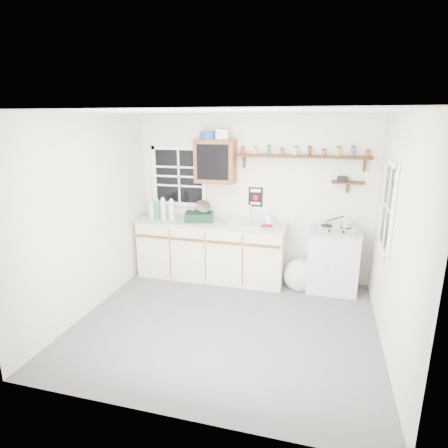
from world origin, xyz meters
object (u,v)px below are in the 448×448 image
(upper_cabinet, at_px, (215,161))
(dish_rack, at_px, (200,214))
(hotplate, at_px, (336,228))
(right_cabinet, at_px, (332,260))
(main_cabinet, at_px, (211,250))
(spice_shelf, at_px, (303,156))

(upper_cabinet, relative_size, dish_rack, 1.30)
(hotplate, bearing_deg, right_cabinet, 119.10)
(upper_cabinet, xyz_separation_m, dish_rack, (-0.21, -0.15, -0.80))
(right_cabinet, xyz_separation_m, hotplate, (0.01, -0.02, 0.49))
(right_cabinet, distance_m, dish_rack, 2.08)
(main_cabinet, relative_size, dish_rack, 4.64)
(right_cabinet, relative_size, spice_shelf, 0.48)
(right_cabinet, xyz_separation_m, dish_rack, (-2.01, -0.03, 0.57))
(main_cabinet, xyz_separation_m, right_cabinet, (1.83, 0.03, -0.01))
(spice_shelf, bearing_deg, dish_rack, -171.72)
(right_cabinet, relative_size, upper_cabinet, 1.40)
(upper_cabinet, xyz_separation_m, spice_shelf, (1.29, 0.07, 0.10))
(right_cabinet, bearing_deg, spice_shelf, 159.87)
(spice_shelf, relative_size, hotplate, 3.62)
(upper_cabinet, bearing_deg, right_cabinet, -3.76)
(main_cabinet, height_order, hotplate, hotplate)
(upper_cabinet, relative_size, hotplate, 1.23)
(right_cabinet, bearing_deg, upper_cabinet, 176.24)
(spice_shelf, bearing_deg, upper_cabinet, -176.92)
(main_cabinet, relative_size, spice_shelf, 1.21)
(dish_rack, bearing_deg, spice_shelf, -6.68)
(dish_rack, bearing_deg, upper_cabinet, 20.89)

